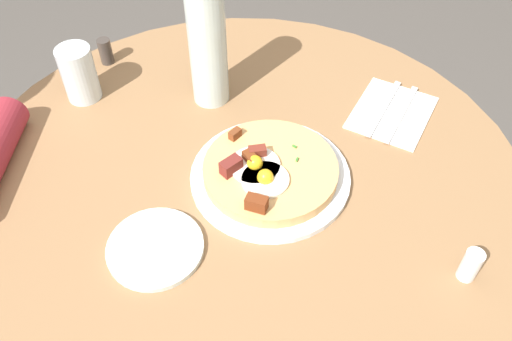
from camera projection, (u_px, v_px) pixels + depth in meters
dining_table at (244, 232)px, 1.08m from camera, size 1.02×1.02×0.70m
pizza_plate at (270, 177)px, 0.95m from camera, size 0.28×0.28×0.01m
breakfast_pizza at (268, 170)px, 0.93m from camera, size 0.23×0.23×0.05m
bread_plate at (155, 248)px, 0.85m from camera, size 0.15×0.15×0.01m
napkin at (392, 113)px, 1.07m from camera, size 0.22×0.22×0.00m
fork at (384, 108)px, 1.07m from camera, size 0.14×0.13×0.00m
knife at (401, 114)px, 1.06m from camera, size 0.14×0.13×0.00m
water_glass at (79, 74)px, 1.06m from camera, size 0.07×0.07×0.11m
water_bottle at (208, 44)px, 1.01m from camera, size 0.07×0.07×0.25m
salt_shaker at (470, 265)px, 0.80m from camera, size 0.03×0.03×0.06m
pepper_shaker at (106, 51)px, 1.16m from camera, size 0.03×0.03×0.06m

